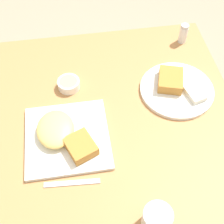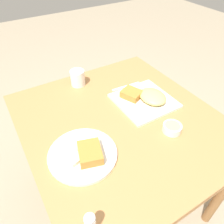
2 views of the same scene
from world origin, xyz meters
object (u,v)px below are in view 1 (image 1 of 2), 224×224
object	(u,v)px
plate_oval_far	(176,87)
sauce_ramekin	(69,84)
plate_square_near	(65,135)
salt_shaker	(183,35)
butter_knife	(72,183)
coffee_mug	(157,220)

from	to	relation	value
plate_oval_far	sauce_ramekin	distance (m)	0.41
plate_square_near	sauce_ramekin	xyz separation A→B (m)	(-0.23, 0.03, -0.00)
plate_oval_far	salt_shaker	size ratio (longest dim) A/B	3.22
butter_knife	plate_square_near	bearing A→B (deg)	97.58
plate_oval_far	sauce_ramekin	size ratio (longest dim) A/B	3.31
sauce_ramekin	coffee_mug	world-z (taller)	coffee_mug
plate_square_near	butter_knife	size ratio (longest dim) A/B	1.61
plate_oval_far	sauce_ramekin	xyz separation A→B (m)	(-0.08, -0.40, 0.00)
plate_square_near	salt_shaker	world-z (taller)	salt_shaker
plate_square_near	salt_shaker	xyz separation A→B (m)	(-0.42, 0.53, 0.02)
coffee_mug	plate_oval_far	bearing A→B (deg)	157.66
salt_shaker	butter_knife	xyz separation A→B (m)	(0.58, -0.52, -0.04)
plate_oval_far	butter_knife	xyz separation A→B (m)	(0.32, -0.42, -0.01)
butter_knife	coffee_mug	world-z (taller)	coffee_mug
salt_shaker	coffee_mug	size ratio (longest dim) A/B	0.97
plate_oval_far	butter_knife	bearing A→B (deg)	-52.86
butter_knife	plate_oval_far	bearing A→B (deg)	41.09
plate_oval_far	coffee_mug	world-z (taller)	coffee_mug
plate_oval_far	salt_shaker	distance (m)	0.28
plate_square_near	coffee_mug	distance (m)	0.40
coffee_mug	sauce_ramekin	bearing A→B (deg)	-159.99
plate_square_near	salt_shaker	size ratio (longest dim) A/B	3.24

